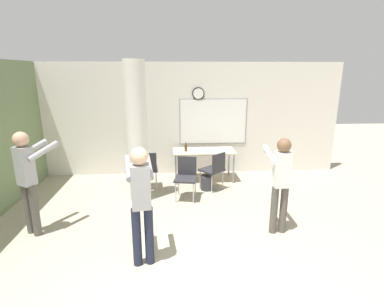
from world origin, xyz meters
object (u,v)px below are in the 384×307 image
Objects in this scene: chair_table_left at (148,167)px; person_playing_front at (141,197)px; chair_table_front at (186,175)px; bottle_on_table at (186,148)px; person_watching_back at (28,175)px; person_playing_side at (281,178)px; folding_table at (204,153)px; chair_table_right at (214,168)px.

chair_table_left is 2.77m from person_playing_front.
chair_table_front is 1.01m from chair_table_left.
bottle_on_table reaches higher than chair_table_left.
person_watching_back reaches higher than bottle_on_table.
person_playing_front is at bearing -161.77° from person_playing_side.
folding_table is at bearing 6.67° from bottle_on_table.
chair_table_left is 0.55× the size of person_playing_side.
folding_table is at bearing 110.75° from person_playing_side.
person_watching_back reaches higher than chair_table_right.
bottle_on_table reaches higher than chair_table_right.
chair_table_front is (-0.04, -1.02, -0.32)m from bottle_on_table.
person_playing_front is (-0.70, -2.16, 0.47)m from chair_table_front.
bottle_on_table is 1.04m from chair_table_left.
folding_table is 1.42m from chair_table_left.
person_playing_side is 3.98m from person_watching_back.
person_playing_side is at bearing -41.78° from chair_table_left.
bottle_on_table is 0.26× the size of chair_table_front.
chair_table_left is at bearing -158.92° from folding_table.
person_watching_back is at bearing 176.92° from person_playing_side.
chair_table_left is 2.54m from person_watching_back.
folding_table is at bearing 21.08° from chair_table_left.
chair_table_front is (-0.48, -1.07, -0.18)m from folding_table.
chair_table_right is 3.62m from person_watching_back.
chair_table_left is 1.48m from chair_table_right.
bottle_on_table is at bearing 87.57° from chair_table_front.
person_playing_front is at bearing -103.10° from bottle_on_table.
chair_table_front is at bearing -147.43° from chair_table_right.
chair_table_left is 0.51× the size of person_watching_back.
chair_table_front is 2.09m from person_playing_side.
bottle_on_table is 0.13× the size of person_playing_front.
person_watching_back is at bearing -133.27° from chair_table_left.
chair_table_front is 2.87m from person_watching_back.
person_playing_front is (0.14, -2.73, 0.47)m from chair_table_left.
person_playing_side is 0.96× the size of person_playing_front.
bottle_on_table is (-0.43, -0.05, 0.14)m from folding_table.
folding_table is at bearing 103.80° from chair_table_right.
person_watching_back is at bearing -152.49° from chair_table_right.
chair_table_right is at bearing 27.51° from person_watching_back.
chair_table_left is at bearing 173.90° from chair_table_right.
person_watching_back is (-1.84, 0.92, 0.02)m from person_playing_front.
folding_table is 1.70× the size of chair_table_right.
person_watching_back is (-2.54, -1.25, 0.49)m from chair_table_front.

